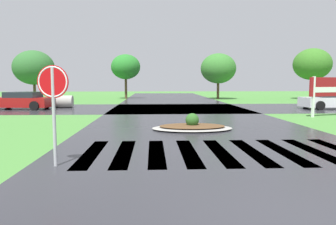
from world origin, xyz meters
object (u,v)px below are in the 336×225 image
car_silver_hatch (332,101)px  drainage_pipe_stack (64,102)px  median_island (192,126)px  car_blue_compact (21,101)px  estate_billboard (327,89)px  stop_sign (53,92)px

car_silver_hatch → drainage_pipe_stack: size_ratio=3.31×
median_island → car_blue_compact: 15.18m
estate_billboard → drainage_pipe_stack: size_ratio=1.78×
estate_billboard → drainage_pipe_stack: bearing=-39.5°
car_silver_hatch → drainage_pipe_stack: 19.87m
estate_billboard → drainage_pipe_stack: estate_billboard is taller
car_silver_hatch → car_blue_compact: (-22.49, 0.85, 0.00)m
stop_sign → median_island: (3.92, 5.58, -1.62)m
median_island → car_silver_hatch: bearing=39.8°
median_island → car_blue_compact: bearing=137.1°
drainage_pipe_stack → estate_billboard: bearing=-22.7°
median_island → stop_sign: bearing=-125.1°
drainage_pipe_stack → stop_sign: bearing=-75.3°
median_island → car_silver_hatch: size_ratio=0.73×
car_blue_compact → stop_sign: bearing=121.3°
estate_billboard → median_island: size_ratio=0.73×
stop_sign → car_silver_hatch: stop_sign is taller
stop_sign → car_blue_compact: size_ratio=0.51×
stop_sign → drainage_pipe_stack: (-4.47, 17.02, -1.28)m
stop_sign → estate_billboard: 15.78m
car_silver_hatch → car_blue_compact: bearing=173.9°
car_blue_compact → drainage_pipe_stack: bearing=-150.9°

